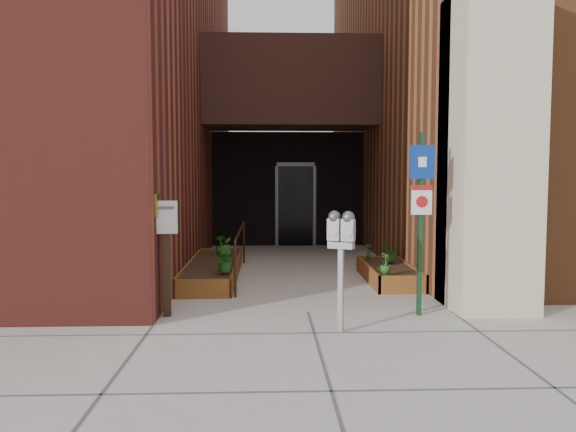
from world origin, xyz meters
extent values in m
plane|color=#9E9991|center=(0.00, 0.00, 0.00)|extent=(80.00, 80.00, 0.00)
cube|color=maroon|center=(-6.00, 6.70, 5.00)|extent=(8.00, 14.60, 10.00)
cube|color=brown|center=(6.00, 7.15, 5.00)|extent=(8.00, 13.70, 10.00)
cube|color=beige|center=(2.55, 0.20, 2.20)|extent=(1.10, 1.20, 4.40)
cube|color=black|center=(0.00, 6.00, 4.00)|extent=(4.20, 2.00, 2.00)
cube|color=black|center=(0.00, 7.40, 1.50)|extent=(4.00, 0.30, 3.00)
cube|color=black|center=(0.20, 7.22, 1.05)|extent=(0.90, 0.06, 2.10)
cube|color=#B79338|center=(-1.99, -0.20, 1.50)|extent=(0.04, 0.30, 0.30)
cube|color=brown|center=(-1.55, 0.92, 0.15)|extent=(0.90, 0.04, 0.30)
cube|color=brown|center=(-1.55, 4.48, 0.15)|extent=(0.90, 0.04, 0.30)
cube|color=brown|center=(-1.98, 2.70, 0.15)|extent=(0.04, 3.60, 0.30)
cube|color=brown|center=(-1.12, 2.70, 0.15)|extent=(0.04, 3.60, 0.30)
cube|color=black|center=(-1.55, 2.70, 0.13)|extent=(0.82, 3.52, 0.26)
cube|color=brown|center=(1.60, 1.12, 0.15)|extent=(0.80, 0.04, 0.30)
cube|color=brown|center=(1.60, 3.28, 0.15)|extent=(0.80, 0.04, 0.30)
cube|color=brown|center=(1.22, 2.20, 0.15)|extent=(0.04, 2.20, 0.30)
cube|color=brown|center=(1.98, 2.20, 0.15)|extent=(0.04, 2.20, 0.30)
cube|color=black|center=(1.60, 2.20, 0.13)|extent=(0.72, 2.12, 0.26)
cylinder|color=black|center=(-1.05, 1.00, 0.45)|extent=(0.04, 0.04, 0.90)
cylinder|color=black|center=(-1.05, 4.30, 0.45)|extent=(0.04, 0.04, 0.90)
cylinder|color=black|center=(-1.05, 2.65, 0.88)|extent=(0.04, 3.30, 0.04)
cube|color=#979799|center=(0.32, -0.96, 0.51)|extent=(0.08, 0.08, 1.02)
cube|color=#979799|center=(0.32, -0.96, 1.06)|extent=(0.33, 0.24, 0.08)
cube|color=#979799|center=(0.25, -0.92, 1.24)|extent=(0.18, 0.16, 0.26)
sphere|color=#59595B|center=(0.25, -0.92, 1.39)|extent=(0.15, 0.15, 0.15)
cube|color=white|center=(0.22, -0.97, 1.26)|extent=(0.09, 0.04, 0.05)
cube|color=#B21414|center=(0.22, -0.97, 1.18)|extent=(0.09, 0.04, 0.03)
cube|color=#979799|center=(0.40, -1.00, 1.24)|extent=(0.18, 0.16, 0.26)
sphere|color=#59595B|center=(0.40, -1.00, 1.39)|extent=(0.15, 0.15, 0.15)
cube|color=white|center=(0.38, -1.04, 1.26)|extent=(0.09, 0.04, 0.05)
cube|color=#B21414|center=(0.38, -1.04, 1.18)|extent=(0.09, 0.04, 0.03)
cube|color=#153A1F|center=(1.49, -0.19, 1.23)|extent=(0.06, 0.06, 2.45)
cube|color=navy|center=(1.49, -0.22, 2.06)|extent=(0.33, 0.04, 0.45)
cube|color=white|center=(1.49, -0.23, 2.06)|extent=(0.11, 0.02, 0.13)
cube|color=white|center=(1.49, -0.22, 1.56)|extent=(0.28, 0.04, 0.39)
cube|color=#B21414|center=(1.49, -0.23, 1.72)|extent=(0.28, 0.03, 0.07)
cylinder|color=#B21414|center=(1.49, -0.24, 1.54)|extent=(0.16, 0.02, 0.16)
cube|color=black|center=(-1.90, -0.11, 0.57)|extent=(0.12, 0.12, 1.13)
cube|color=#B9B8BB|center=(-1.90, -0.11, 1.34)|extent=(0.34, 0.27, 0.43)
cube|color=#59595B|center=(-1.88, -0.22, 1.46)|extent=(0.23, 0.04, 0.04)
cube|color=white|center=(-1.88, -0.22, 1.29)|extent=(0.25, 0.04, 0.10)
imported|color=#1C5C1A|center=(-1.25, 1.57, 0.50)|extent=(0.50, 0.50, 0.40)
imported|color=#1D4E16|center=(-1.25, 1.93, 0.50)|extent=(0.30, 0.30, 0.39)
imported|color=#1C5618|center=(-1.48, 3.54, 0.49)|extent=(0.26, 0.26, 0.38)
imported|color=#2C631C|center=(-1.35, 3.68, 0.47)|extent=(0.24, 0.24, 0.34)
imported|color=#285E1A|center=(1.35, 1.30, 0.47)|extent=(0.26, 0.26, 0.33)
imported|color=#1C6222|center=(1.35, 2.85, 0.45)|extent=(0.21, 0.21, 0.30)
imported|color=#1A5D1C|center=(1.70, 2.53, 0.48)|extent=(0.35, 0.35, 0.37)
camera|label=1|loc=(-0.56, -7.57, 1.91)|focal=35.00mm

